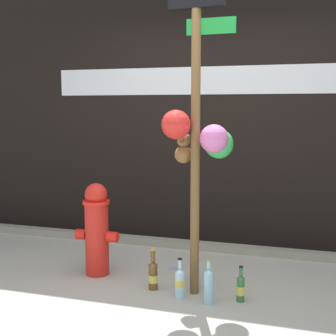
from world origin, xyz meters
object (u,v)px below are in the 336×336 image
Objects in this scene: bottle_4 at (241,288)px; fire_hydrant at (97,229)px; bottle_1 at (196,273)px; bottle_5 at (180,282)px; bottle_0 at (153,274)px; memorial_post at (199,107)px; bottle_2 at (208,286)px; bottle_3 at (194,264)px.

fire_hydrant is at bearing 170.64° from bottle_4.
bottle_1 is 0.24m from bottle_5.
memorial_post is at bearing 1.39° from bottle_0.
fire_hydrant is 0.98m from bottle_1.
bottle_0 is at bearing -178.61° from memorial_post.
fire_hydrant is 1.18m from bottle_2.
bottle_3 reaches higher than bottle_1.
memorial_post is at bearing -70.71° from bottle_1.
bottle_3 is at bearing 144.48° from bottle_4.
bottle_3 is 1.29× the size of bottle_4.
fire_hydrant is 2.38× the size of bottle_2.
bottle_3 reaches higher than bottle_5.
bottle_2 reaches higher than bottle_5.
bottle_1 is at bearing 158.64° from bottle_4.
memorial_post is 3.11× the size of fire_hydrant.
fire_hydrant is (-0.97, 0.18, -1.08)m from memorial_post.
bottle_5 is at bearing -18.81° from fire_hydrant.
bottle_3 is at bearing 87.60° from bottle_5.
bottle_2 is 0.26m from bottle_4.
memorial_post is 1.43m from bottle_0.
bottle_2 reaches higher than bottle_4.
memorial_post is 7.49× the size of bottle_0.
bottle_2 is 0.96× the size of bottle_3.
bottle_0 is 0.36m from bottle_1.
bottle_0 is 1.07× the size of bottle_1.
bottle_3 reaches higher than bottle_2.
bottle_2 is at bearing -63.16° from bottle_3.
memorial_post is 1.44m from bottle_4.
fire_hydrant reaches higher than bottle_5.
bottle_0 is at bearing 158.21° from bottle_5.
memorial_post is at bearing 173.67° from bottle_4.
bottle_1 is 0.43m from bottle_4.
fire_hydrant is at bearing 169.55° from memorial_post.
bottle_4 is at bearing -35.52° from bottle_3.
bottle_1 is at bearing 20.46° from bottle_0.
bottle_2 is at bearing -58.76° from bottle_1.
memorial_post is 1.37m from bottle_2.
memorial_post is at bearing 128.47° from bottle_2.
bottle_2 is at bearing -10.55° from bottle_5.
bottle_0 is 1.22× the size of bottle_4.
bottle_1 is at bearing -71.01° from bottle_3.
bottle_1 and bottle_5 have the same top height.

